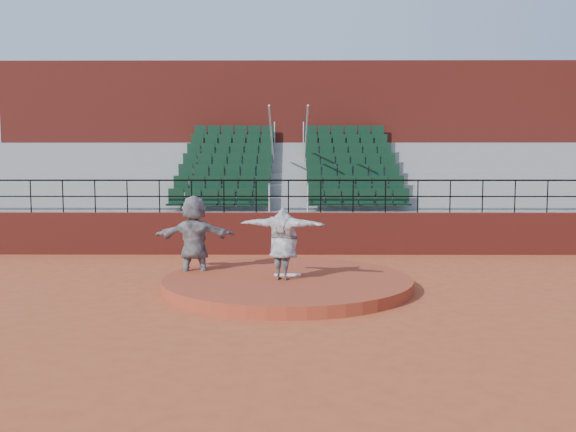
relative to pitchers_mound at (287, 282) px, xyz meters
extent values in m
plane|color=#AF4A27|center=(0.00, 0.00, -0.12)|extent=(90.00, 90.00, 0.00)
cylinder|color=#A03D23|center=(0.00, 0.00, 0.00)|extent=(5.50, 5.50, 0.25)
cube|color=white|center=(0.00, 0.15, 0.14)|extent=(0.60, 0.15, 0.03)
cube|color=maroon|center=(0.00, 5.00, 0.53)|extent=(24.00, 0.30, 1.30)
cylinder|color=black|center=(0.00, 5.00, 2.17)|extent=(24.00, 0.05, 0.05)
cylinder|color=black|center=(0.00, 5.00, 1.68)|extent=(24.00, 0.04, 0.04)
cylinder|color=black|center=(-8.00, 5.00, 1.67)|extent=(0.04, 0.04, 1.00)
cylinder|color=black|center=(-7.00, 5.00, 1.67)|extent=(0.04, 0.04, 1.00)
cylinder|color=black|center=(-6.00, 5.00, 1.67)|extent=(0.04, 0.04, 1.00)
cylinder|color=black|center=(-5.00, 5.00, 1.67)|extent=(0.04, 0.04, 1.00)
cylinder|color=black|center=(-4.00, 5.00, 1.67)|extent=(0.04, 0.04, 1.00)
cylinder|color=black|center=(-3.00, 5.00, 1.67)|extent=(0.04, 0.04, 1.00)
cylinder|color=black|center=(-2.00, 5.00, 1.67)|extent=(0.04, 0.04, 1.00)
cylinder|color=black|center=(-1.00, 5.00, 1.67)|extent=(0.04, 0.04, 1.00)
cylinder|color=black|center=(0.00, 5.00, 1.67)|extent=(0.04, 0.04, 1.00)
cylinder|color=black|center=(1.00, 5.00, 1.67)|extent=(0.04, 0.04, 1.00)
cylinder|color=black|center=(2.00, 5.00, 1.67)|extent=(0.04, 0.04, 1.00)
cylinder|color=black|center=(3.00, 5.00, 1.67)|extent=(0.04, 0.04, 1.00)
cylinder|color=black|center=(4.00, 5.00, 1.67)|extent=(0.04, 0.04, 1.00)
cylinder|color=black|center=(5.00, 5.00, 1.67)|extent=(0.04, 0.04, 1.00)
cylinder|color=black|center=(6.00, 5.00, 1.67)|extent=(0.04, 0.04, 1.00)
cylinder|color=black|center=(7.00, 5.00, 1.67)|extent=(0.04, 0.04, 1.00)
cylinder|color=black|center=(8.00, 5.00, 1.67)|extent=(0.04, 0.04, 1.00)
cube|color=gray|center=(0.00, 5.58, 0.53)|extent=(24.00, 0.85, 1.30)
cube|color=black|center=(-2.25, 5.59, 1.54)|extent=(3.30, 0.48, 0.72)
cube|color=black|center=(2.25, 5.59, 1.54)|extent=(3.30, 0.48, 0.72)
cube|color=gray|center=(0.00, 6.43, 0.73)|extent=(24.00, 0.85, 1.70)
cube|color=black|center=(-2.25, 6.44, 1.94)|extent=(3.30, 0.48, 0.72)
cube|color=black|center=(2.25, 6.44, 1.94)|extent=(3.30, 0.48, 0.72)
cube|color=gray|center=(0.00, 7.28, 0.93)|extent=(24.00, 0.85, 2.10)
cube|color=black|center=(-2.25, 7.29, 2.33)|extent=(3.30, 0.48, 0.72)
cube|color=black|center=(2.25, 7.29, 2.33)|extent=(3.30, 0.48, 0.72)
cube|color=gray|center=(0.00, 8.12, 1.12)|extent=(24.00, 0.85, 2.50)
cube|color=black|center=(-2.25, 8.13, 2.73)|extent=(3.30, 0.48, 0.72)
cube|color=black|center=(2.25, 8.13, 2.73)|extent=(3.30, 0.48, 0.72)
cube|color=gray|center=(0.00, 8.97, 1.33)|extent=(24.00, 0.85, 2.90)
cube|color=black|center=(-2.25, 8.98, 3.14)|extent=(3.30, 0.48, 0.72)
cube|color=black|center=(2.25, 8.98, 3.14)|extent=(3.30, 0.48, 0.72)
cube|color=gray|center=(0.00, 9.82, 1.52)|extent=(24.00, 0.85, 3.30)
cube|color=black|center=(-2.25, 9.83, 3.53)|extent=(3.30, 0.48, 0.72)
cube|color=black|center=(2.25, 9.83, 3.53)|extent=(3.30, 0.48, 0.72)
cube|color=gray|center=(0.00, 10.68, 1.73)|extent=(24.00, 0.85, 3.70)
cube|color=black|center=(-2.25, 10.69, 3.94)|extent=(3.30, 0.48, 0.72)
cube|color=black|center=(2.25, 10.69, 3.94)|extent=(3.30, 0.48, 0.72)
cylinder|color=silver|center=(-0.60, 8.12, 3.28)|extent=(0.06, 5.97, 2.46)
cylinder|color=silver|center=(0.60, 8.12, 3.28)|extent=(0.06, 5.97, 2.46)
cube|color=maroon|center=(0.00, 12.60, 3.43)|extent=(24.00, 3.00, 7.10)
imported|color=black|center=(-0.09, -0.30, 0.91)|extent=(2.00, 1.11, 1.57)
imported|color=black|center=(-2.20, 0.78, 0.89)|extent=(1.92, 0.74, 2.03)
camera|label=1|loc=(0.08, -12.33, 2.51)|focal=35.00mm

